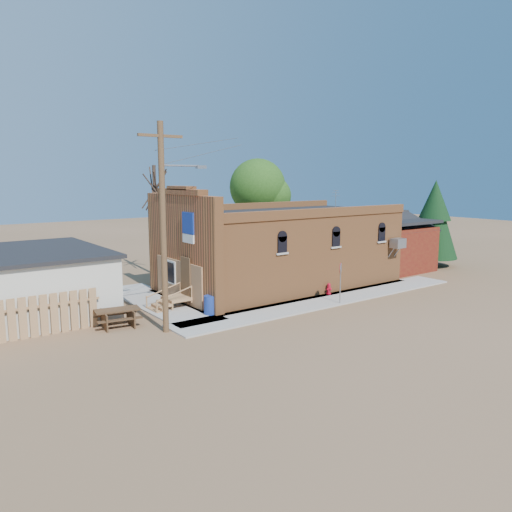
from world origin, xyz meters
TOP-DOWN VIEW (x-y plane):
  - ground at (0.00, 0.00)m, footprint 120.00×120.00m
  - sidewalk_south at (1.50, 0.90)m, footprint 19.00×2.20m
  - sidewalk_west at (-6.30, 6.00)m, footprint 2.60×10.00m
  - brick_bar at (1.64, 5.49)m, footprint 16.40×7.97m
  - red_shed at (11.50, 5.50)m, footprint 5.40×6.40m
  - wood_fence at (-12.80, 3.80)m, footprint 5.20×0.10m
  - utility_pole at (-8.14, 1.20)m, footprint 3.12×0.26m
  - tree_bare_near at (-3.00, 13.00)m, footprint 2.80×2.80m
  - tree_leafy at (6.00, 13.50)m, footprint 4.40×4.40m
  - evergreen_tree at (15.50, 4.00)m, footprint 3.60×3.60m
  - fire_hydrant at (2.35, 1.80)m, footprint 0.37×0.35m
  - stop_sign at (1.39, 0.00)m, footprint 0.49×0.41m
  - trash_barrel at (-5.30, 2.26)m, footprint 0.76×0.76m
  - picnic_table at (-9.62, 3.20)m, footprint 2.18×1.77m

SIDE VIEW (x-z plane):
  - ground at x=0.00m, z-range 0.00..0.00m
  - sidewalk_south at x=1.50m, z-range 0.00..0.08m
  - sidewalk_west at x=-6.30m, z-range 0.00..0.08m
  - fire_hydrant at x=2.35m, z-range 0.08..0.73m
  - picnic_table at x=-9.62m, z-range 0.13..0.95m
  - trash_barrel at x=-5.30m, z-range 0.08..1.00m
  - wood_fence at x=-12.80m, z-range 0.00..1.80m
  - stop_sign at x=1.39m, z-range 0.66..2.83m
  - red_shed at x=11.50m, z-range 0.12..4.42m
  - brick_bar at x=1.64m, z-range -0.81..5.49m
  - evergreen_tree at x=15.50m, z-range 0.46..6.96m
  - utility_pole at x=-8.14m, z-range 0.27..9.27m
  - tree_leafy at x=6.00m, z-range 1.86..10.01m
  - tree_bare_near at x=-3.00m, z-range 2.14..9.79m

